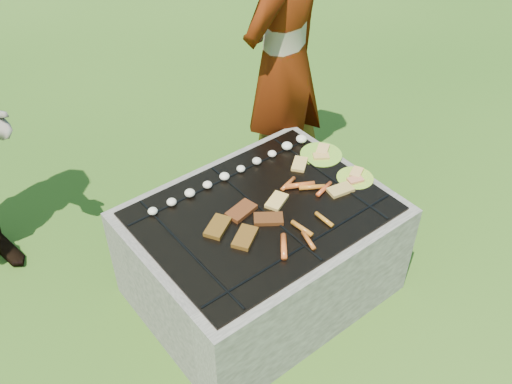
# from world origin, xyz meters

# --- Properties ---
(lawn) EXTENTS (60.00, 60.00, 0.00)m
(lawn) POSITION_xyz_m (0.00, 0.00, 0.00)
(lawn) COLOR #214A12
(lawn) RESTS_ON ground
(fire_pit) EXTENTS (1.30, 1.00, 0.62)m
(fire_pit) POSITION_xyz_m (0.00, 0.00, 0.28)
(fire_pit) COLOR #9B9489
(fire_pit) RESTS_ON ground
(mushrooms) EXTENTS (1.06, 0.06, 0.04)m
(mushrooms) POSITION_xyz_m (0.11, 0.32, 0.63)
(mushrooms) COLOR beige
(mushrooms) RESTS_ON fire_pit
(pork_slabs) EXTENTS (0.40, 0.30, 0.02)m
(pork_slabs) POSITION_xyz_m (-0.14, -0.02, 0.62)
(pork_slabs) COLOR #9F691C
(pork_slabs) RESTS_ON fire_pit
(sausages) EXTENTS (0.56, 0.47, 0.03)m
(sausages) POSITION_xyz_m (0.16, -0.13, 0.62)
(sausages) COLOR orange
(sausages) RESTS_ON fire_pit
(bread_on_grate) EXTENTS (0.47, 0.42, 0.02)m
(bread_on_grate) POSITION_xyz_m (0.30, -0.00, 0.62)
(bread_on_grate) COLOR tan
(bread_on_grate) RESTS_ON fire_pit
(plate_far) EXTENTS (0.29, 0.29, 0.03)m
(plate_far) POSITION_xyz_m (0.56, 0.16, 0.61)
(plate_far) COLOR #A2CF31
(plate_far) RESTS_ON fire_pit
(plate_near) EXTENTS (0.21, 0.21, 0.03)m
(plate_near) POSITION_xyz_m (0.56, -0.11, 0.61)
(plate_near) COLOR #D5E336
(plate_near) RESTS_ON fire_pit
(cook) EXTENTS (0.76, 0.59, 1.86)m
(cook) POSITION_xyz_m (0.71, 0.67, 0.93)
(cook) COLOR gray
(cook) RESTS_ON ground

